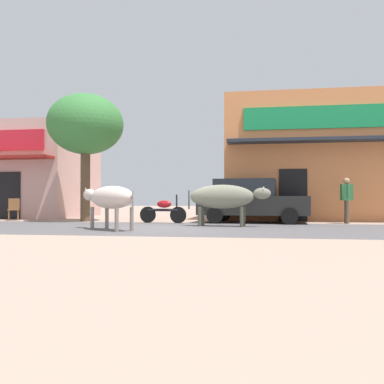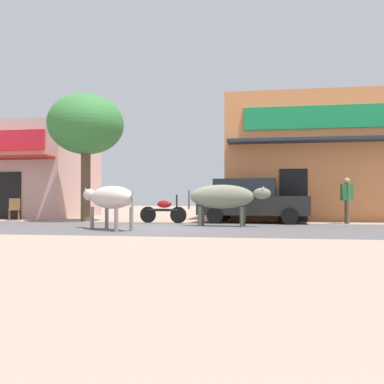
{
  "view_description": "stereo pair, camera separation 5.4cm",
  "coord_description": "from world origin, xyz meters",
  "px_view_note": "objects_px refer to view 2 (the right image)",
  "views": [
    {
      "loc": [
        3.08,
        -12.59,
        0.9
      ],
      "look_at": [
        0.89,
        1.52,
        1.13
      ],
      "focal_mm": 39.19,
      "sensor_mm": 36.0,
      "label": 1
    },
    {
      "loc": [
        3.14,
        -12.58,
        0.9
      ],
      "look_at": [
        0.89,
        1.52,
        1.13
      ],
      "focal_mm": 39.19,
      "sensor_mm": 36.0,
      "label": 2
    }
  ],
  "objects_px": {
    "roadside_tree": "(86,125)",
    "pedestrian_by_shop": "(347,197)",
    "parked_hatchback_car": "(252,200)",
    "parked_motorcycle": "(164,210)",
    "cow_near_brown": "(110,198)",
    "cafe_chair_near_tree": "(14,208)",
    "cow_far_dark": "(223,197)"
  },
  "relations": [
    {
      "from": "parked_hatchback_car",
      "to": "roadside_tree",
      "type": "bearing_deg",
      "value": -179.34
    },
    {
      "from": "pedestrian_by_shop",
      "to": "cafe_chair_near_tree",
      "type": "height_order",
      "value": "pedestrian_by_shop"
    },
    {
      "from": "cow_far_dark",
      "to": "cafe_chair_near_tree",
      "type": "bearing_deg",
      "value": 164.25
    },
    {
      "from": "parked_hatchback_car",
      "to": "cafe_chair_near_tree",
      "type": "height_order",
      "value": "parked_hatchback_car"
    },
    {
      "from": "cow_far_dark",
      "to": "pedestrian_by_shop",
      "type": "relative_size",
      "value": 1.64
    },
    {
      "from": "pedestrian_by_shop",
      "to": "roadside_tree",
      "type": "bearing_deg",
      "value": -179.74
    },
    {
      "from": "parked_hatchback_car",
      "to": "cafe_chair_near_tree",
      "type": "bearing_deg",
      "value": 178.66
    },
    {
      "from": "cow_far_dark",
      "to": "cafe_chair_near_tree",
      "type": "relative_size",
      "value": 2.97
    },
    {
      "from": "parked_motorcycle",
      "to": "cow_near_brown",
      "type": "xyz_separation_m",
      "value": [
        -0.75,
        -3.64,
        0.46
      ]
    },
    {
      "from": "cow_near_brown",
      "to": "parked_hatchback_car",
      "type": "bearing_deg",
      "value": 47.87
    },
    {
      "from": "parked_motorcycle",
      "to": "pedestrian_by_shop",
      "type": "xyz_separation_m",
      "value": [
        6.67,
        0.72,
        0.51
      ]
    },
    {
      "from": "parked_motorcycle",
      "to": "pedestrian_by_shop",
      "type": "relative_size",
      "value": 1.08
    },
    {
      "from": "parked_motorcycle",
      "to": "cafe_chair_near_tree",
      "type": "xyz_separation_m",
      "value": [
        -6.65,
        0.98,
        0.05
      ]
    },
    {
      "from": "parked_hatchback_car",
      "to": "pedestrian_by_shop",
      "type": "relative_size",
      "value": 2.53
    },
    {
      "from": "parked_motorcycle",
      "to": "cow_far_dark",
      "type": "relative_size",
      "value": 0.66
    },
    {
      "from": "parked_motorcycle",
      "to": "cafe_chair_near_tree",
      "type": "distance_m",
      "value": 6.73
    },
    {
      "from": "roadside_tree",
      "to": "cow_near_brown",
      "type": "bearing_deg",
      "value": -58.86
    },
    {
      "from": "parked_hatchback_car",
      "to": "parked_motorcycle",
      "type": "bearing_deg",
      "value": -166.86
    },
    {
      "from": "pedestrian_by_shop",
      "to": "cafe_chair_near_tree",
      "type": "distance_m",
      "value": 13.33
    },
    {
      "from": "cow_near_brown",
      "to": "pedestrian_by_shop",
      "type": "xyz_separation_m",
      "value": [
        7.42,
        4.36,
        0.05
      ]
    },
    {
      "from": "cafe_chair_near_tree",
      "to": "roadside_tree",
      "type": "bearing_deg",
      "value": -5.34
    },
    {
      "from": "cow_near_brown",
      "to": "parked_motorcycle",
      "type": "bearing_deg",
      "value": 78.35
    },
    {
      "from": "roadside_tree",
      "to": "parked_motorcycle",
      "type": "xyz_separation_m",
      "value": [
        3.36,
        -0.68,
        -3.39
      ]
    },
    {
      "from": "roadside_tree",
      "to": "pedestrian_by_shop",
      "type": "xyz_separation_m",
      "value": [
        10.03,
        0.05,
        -2.87
      ]
    },
    {
      "from": "cow_far_dark",
      "to": "cafe_chair_near_tree",
      "type": "xyz_separation_m",
      "value": [
        -9.01,
        2.54,
        -0.45
      ]
    },
    {
      "from": "parked_hatchback_car",
      "to": "parked_motorcycle",
      "type": "distance_m",
      "value": 3.33
    },
    {
      "from": "parked_hatchback_car",
      "to": "pedestrian_by_shop",
      "type": "height_order",
      "value": "pedestrian_by_shop"
    },
    {
      "from": "cafe_chair_near_tree",
      "to": "parked_hatchback_car",
      "type": "bearing_deg",
      "value": -1.34
    },
    {
      "from": "parked_motorcycle",
      "to": "cafe_chair_near_tree",
      "type": "relative_size",
      "value": 1.96
    },
    {
      "from": "cafe_chair_near_tree",
      "to": "pedestrian_by_shop",
      "type": "bearing_deg",
      "value": -1.13
    },
    {
      "from": "roadside_tree",
      "to": "cafe_chair_near_tree",
      "type": "distance_m",
      "value": 4.7
    },
    {
      "from": "roadside_tree",
      "to": "pedestrian_by_shop",
      "type": "bearing_deg",
      "value": 0.26
    }
  ]
}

